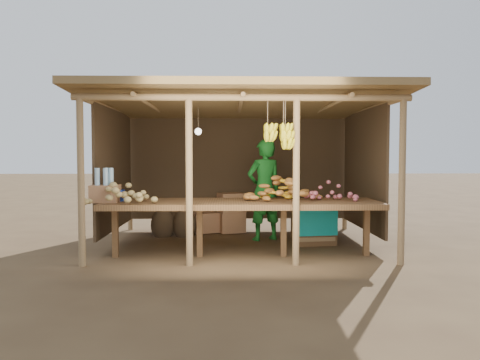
{
  "coord_description": "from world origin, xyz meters",
  "views": [
    {
      "loc": [
        -0.19,
        -7.59,
        1.45
      ],
      "look_at": [
        0.0,
        0.0,
        1.05
      ],
      "focal_mm": 35.0,
      "sensor_mm": 36.0,
      "label": 1
    }
  ],
  "objects": [
    {
      "name": "burlap_sacks",
      "position": [
        -1.17,
        0.74,
        0.25
      ],
      "size": [
        0.82,
        0.43,
        0.58
      ],
      "color": "#43311F",
      "rests_on": "ground"
    },
    {
      "name": "stall_structure",
      "position": [
        0.01,
        0.15,
        1.93
      ],
      "size": [
        4.7,
        3.5,
        2.43
      ],
      "color": "olive",
      "rests_on": "ground"
    },
    {
      "name": "counter",
      "position": [
        0.0,
        -0.95,
        0.74
      ],
      "size": [
        3.9,
        1.05,
        0.8
      ],
      "color": "brown",
      "rests_on": "ground"
    },
    {
      "name": "onion_heap",
      "position": [
        1.29,
        -0.89,
        0.98
      ],
      "size": [
        0.87,
        0.64,
        0.36
      ],
      "primitive_type": null,
      "rotation": [
        0.0,
        0.0,
        0.23
      ],
      "color": "#AE545E",
      "rests_on": "counter"
    },
    {
      "name": "potato_heap",
      "position": [
        -1.61,
        -1.22,
        0.98
      ],
      "size": [
        0.92,
        0.56,
        0.36
      ],
      "primitive_type": null,
      "rotation": [
        0.0,
        0.0,
        0.01
      ],
      "color": "#9F8852",
      "rests_on": "counter"
    },
    {
      "name": "tarp_crate",
      "position": [
        1.21,
        0.01,
        0.34
      ],
      "size": [
        0.77,
        0.69,
        0.83
      ],
      "color": "brown",
      "rests_on": "ground"
    },
    {
      "name": "banana_pile",
      "position": [
        0.62,
        -0.55,
        0.98
      ],
      "size": [
        0.75,
        0.55,
        0.35
      ],
      "primitive_type": null,
      "rotation": [
        0.0,
        0.0,
        -0.24
      ],
      "color": "yellow",
      "rests_on": "counter"
    },
    {
      "name": "sweet_potato_heap",
      "position": [
        0.58,
        -0.88,
        0.98
      ],
      "size": [
        1.15,
        0.75,
        0.36
      ],
      "primitive_type": null,
      "rotation": [
        0.0,
        0.0,
        -0.09
      ],
      "color": "#A26629",
      "rests_on": "counter"
    },
    {
      "name": "bottle_box",
      "position": [
        -1.9,
        -1.08,
        0.98
      ],
      "size": [
        0.38,
        0.3,
        0.48
      ],
      "color": "#996844",
      "rests_on": "counter"
    },
    {
      "name": "tomato_basin",
      "position": [
        -1.9,
        -0.9,
        0.9
      ],
      "size": [
        0.45,
        0.45,
        0.24
      ],
      "rotation": [
        0.0,
        0.0,
        0.06
      ],
      "color": "navy",
      "rests_on": "counter"
    },
    {
      "name": "carton_stack",
      "position": [
        -0.3,
        1.08,
        0.32
      ],
      "size": [
        1.06,
        0.5,
        0.73
      ],
      "color": "#996844",
      "rests_on": "ground"
    },
    {
      "name": "ground",
      "position": [
        0.0,
        0.0,
        0.0
      ],
      "size": [
        60.0,
        60.0,
        0.0
      ],
      "primitive_type": "plane",
      "color": "brown",
      "rests_on": "ground"
    },
    {
      "name": "vendor",
      "position": [
        0.42,
        0.35,
        0.86
      ],
      "size": [
        0.74,
        0.63,
        1.73
      ],
      "primitive_type": "imported",
      "rotation": [
        0.0,
        0.0,
        3.55
      ],
      "color": "#17691F",
      "rests_on": "ground"
    }
  ]
}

